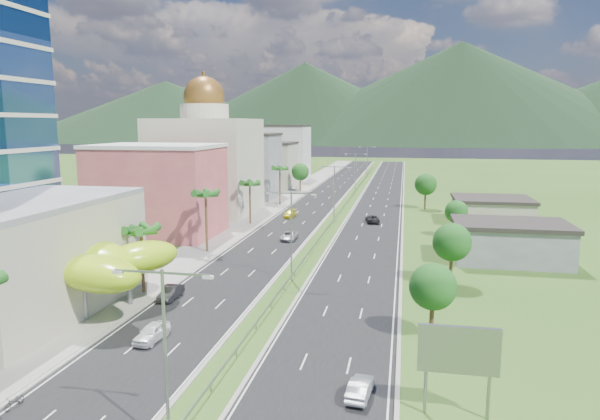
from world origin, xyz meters
The scene contains 36 objects.
ground centered at (0.00, 0.00, 0.00)m, with size 500.00×500.00×0.00m, color #2D5119.
road_left centered at (-7.50, 90.00, 0.02)m, with size 11.00×260.00×0.04m, color black.
road_right centered at (7.50, 90.00, 0.02)m, with size 11.00×260.00×0.04m, color black.
sidewalk_left centered at (-17.00, 90.00, 0.06)m, with size 7.00×260.00×0.12m, color gray.
median_guardrail centered at (0.00, 71.99, 0.62)m, with size 0.10×216.06×0.76m.
streetlight_median_a centered at (0.00, -25.00, 6.75)m, with size 6.04×0.25×11.00m.
streetlight_median_b centered at (0.00, 10.00, 6.75)m, with size 6.04×0.25×11.00m.
streetlight_median_c centered at (0.00, 50.00, 6.75)m, with size 6.04×0.25×11.00m.
streetlight_median_d centered at (0.00, 95.00, 6.75)m, with size 6.04×0.25×11.00m.
streetlight_median_e centered at (0.00, 140.00, 6.75)m, with size 6.04×0.25×11.00m.
lime_canopy centered at (-20.00, -4.00, 4.99)m, with size 18.00×15.00×7.40m.
pink_shophouse centered at (-28.00, 32.00, 7.50)m, with size 20.00×15.00×15.00m, color #BE4E53.
domed_building centered at (-28.00, 55.00, 11.35)m, with size 20.00×20.00×28.70m.
midrise_grey centered at (-27.00, 80.00, 8.00)m, with size 16.00×15.00×16.00m, color slate.
midrise_beige centered at (-27.00, 102.00, 6.50)m, with size 16.00×15.00×13.00m, color #B6AD96.
midrise_white centered at (-27.00, 125.00, 9.00)m, with size 16.00×15.00×18.00m, color silver.
billboard centered at (17.00, -18.00, 4.42)m, with size 5.20×0.35×6.20m.
shed_near centered at (28.00, 25.00, 2.50)m, with size 15.00×10.00×5.00m, color slate.
shed_far centered at (30.00, 55.00, 2.20)m, with size 14.00×12.00×4.40m, color #B6AD96.
palm_tree_b centered at (-15.50, 2.00, 7.06)m, with size 3.60×3.60×8.10m.
palm_tree_c centered at (-15.50, 22.00, 8.50)m, with size 3.60×3.60×9.60m.
palm_tree_d centered at (-15.50, 45.00, 7.54)m, with size 3.60×3.60×8.60m.
palm_tree_e centered at (-15.50, 70.00, 8.31)m, with size 3.60×3.60×9.40m.
leafy_tree_lfar centered at (-15.50, 95.00, 5.58)m, with size 4.90×4.90×8.05m.
leafy_tree_ra centered at (16.00, -5.00, 4.78)m, with size 4.20×4.20×6.90m.
leafy_tree_rb centered at (19.00, 12.00, 5.18)m, with size 4.55×4.55×7.47m.
leafy_tree_rc centered at (22.00, 40.00, 4.37)m, with size 3.85×3.85×6.33m.
leafy_tree_rd centered at (18.00, 70.00, 5.58)m, with size 4.90×4.90×8.05m.
mountain_ridge centered at (60.00, 450.00, 0.00)m, with size 860.00×140.00×90.00m, color black, non-canonical shape.
car_white_near_left centered at (-8.34, -10.40, 0.79)m, with size 1.76×4.38×1.49m, color white.
car_dark_left centered at (-11.56, 0.57, 0.76)m, with size 1.53×4.38×1.44m, color black.
car_silver_mid_left centered at (-5.13, 32.40, 0.73)m, with size 2.30×4.98×1.38m, color #A4A5AB.
car_yellow_far_left centered at (-9.52, 53.40, 0.76)m, with size 2.01×4.94×1.43m, color gold.
car_silver_right centered at (10.62, -16.75, 0.71)m, with size 1.41×4.06×1.34m, color #B1B2B9.
car_dark_far_right centered at (7.40, 50.74, 0.75)m, with size 2.37×5.14×1.43m, color black.
motorcycle centered at (-12.30, -22.69, 0.57)m, with size 0.50×1.67×1.07m, color black.
Camera 1 is at (13.18, -51.99, 19.10)m, focal length 32.00 mm.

